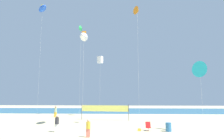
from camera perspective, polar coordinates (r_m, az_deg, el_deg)
name	(u,v)px	position (r m, az deg, el deg)	size (l,w,h in m)	color
ground_plane	(95,136)	(18.38, -4.86, -18.70)	(120.00, 120.00, 0.00)	beige
ocean_band	(113,110)	(50.55, 0.15, -11.76)	(120.00, 20.00, 0.01)	teal
beachgoer_charcoal_shirt	(57,123)	(20.77, -15.83, -14.63)	(0.39, 0.39, 1.70)	white
beachgoer_mustard_shirt	(88,127)	(17.71, -6.98, -16.33)	(0.36, 0.36, 1.57)	#EA7260
beachgoer_sage_shirt	(56,111)	(35.69, -16.21, -11.51)	(0.42, 0.42, 1.85)	gold
folding_beach_chair	(148,126)	(21.26, 10.55, -15.84)	(0.52, 0.65, 0.89)	red
trash_barrel	(168,127)	(21.22, 16.21, -15.75)	(0.58, 0.58, 0.88)	teal
volleyball_net	(105,109)	(29.95, -2.18, -11.36)	(7.25, 1.15, 2.40)	#4C4C51
beach_handbag	(139,130)	(20.97, 8.00, -16.93)	(0.32, 0.16, 0.26)	gold
kite_orange_delta	(137,11)	(25.38, 7.41, 16.79)	(0.98, 1.14, 14.57)	silver
kite_cyan_delta	(200,69)	(22.00, 24.39, 0.19)	(1.28, 1.51, 7.12)	silver
kite_blue_inflatable	(42,9)	(38.31, -19.69, 16.55)	(2.53, 2.73, 19.76)	silver
kite_white_box	(100,60)	(35.85, -3.49, 3.02)	(1.07, 1.07, 10.86)	silver
kite_green_delta	(81,28)	(37.85, -9.02, 11.93)	(0.66, 1.06, 16.78)	silver
kite_white_inflatable	(84,37)	(24.64, -8.22, 9.54)	(1.17, 2.88, 11.55)	silver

